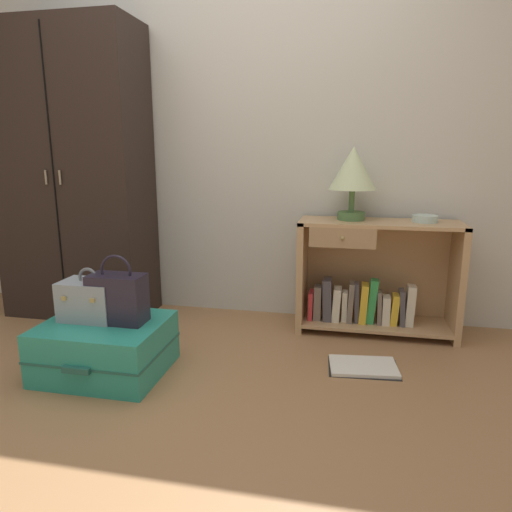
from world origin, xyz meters
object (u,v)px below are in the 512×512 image
at_px(handbag, 118,298).
at_px(train_case, 90,300).
at_px(wardrobe, 74,175).
at_px(suitcase_large, 106,347).
at_px(table_lamp, 353,171).
at_px(bookshelf, 372,280).
at_px(bowl, 425,219).
at_px(bottle, 47,343).
at_px(open_book_on_floor, 363,367).

bearing_deg(handbag, train_case, 175.53).
bearing_deg(wardrobe, train_case, -55.68).
bearing_deg(suitcase_large, table_lamp, 36.70).
distance_m(bookshelf, suitcase_large, 1.65).
height_order(wardrobe, bookshelf, wardrobe).
xyz_separation_m(table_lamp, handbag, (-1.14, -0.89, -0.61)).
height_order(bowl, bottle, bowl).
distance_m(handbag, open_book_on_floor, 1.34).
relative_size(bookshelf, train_case, 3.44).
bearing_deg(handbag, wardrobe, 131.21).
height_order(train_case, handbag, handbag).
relative_size(suitcase_large, bottle, 2.96).
xyz_separation_m(wardrobe, train_case, (0.55, -0.81, -0.59)).
bearing_deg(bowl, bottle, -158.11).
bearing_deg(wardrobe, bookshelf, 1.44).
relative_size(bookshelf, suitcase_large, 1.59).
distance_m(table_lamp, bottle, 2.04).
relative_size(bowl, open_book_on_floor, 0.40).
bearing_deg(bottle, bowl, 21.89).
bearing_deg(open_book_on_floor, wardrobe, 165.05).
distance_m(wardrobe, bookshelf, 2.11).
distance_m(wardrobe, train_case, 1.14).
bearing_deg(bookshelf, suitcase_large, -146.93).
relative_size(bookshelf, bowl, 6.47).
height_order(suitcase_large, open_book_on_floor, suitcase_large).
relative_size(bowl, train_case, 0.53).
height_order(suitcase_large, train_case, train_case).
distance_m(wardrobe, open_book_on_floor, 2.25).
xyz_separation_m(suitcase_large, bottle, (-0.40, 0.07, -0.04)).
height_order(train_case, bottle, train_case).
relative_size(train_case, bottle, 1.36).
bearing_deg(bottle, train_case, -7.25).
height_order(train_case, open_book_on_floor, train_case).
distance_m(table_lamp, train_case, 1.70).
xyz_separation_m(wardrobe, suitcase_large, (0.64, -0.84, -0.84)).
bearing_deg(train_case, wardrobe, 124.32).
xyz_separation_m(table_lamp, open_book_on_floor, (0.10, -0.59, -1.01)).
xyz_separation_m(wardrobe, bottle, (0.24, -0.77, -0.88)).
height_order(bookshelf, open_book_on_floor, bookshelf).
bearing_deg(bookshelf, bowl, 2.09).
bearing_deg(suitcase_large, bowl, 28.50).
relative_size(handbag, bottle, 1.69).
relative_size(bottle, open_book_on_floor, 0.54).
height_order(bookshelf, bottle, bookshelf).
bearing_deg(handbag, open_book_on_floor, 13.34).
height_order(bowl, handbag, bowl).
relative_size(suitcase_large, handbag, 1.75).
xyz_separation_m(wardrobe, table_lamp, (1.86, 0.07, 0.04)).
bearing_deg(bowl, train_case, -153.64).
xyz_separation_m(table_lamp, bowl, (0.44, -0.01, -0.28)).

